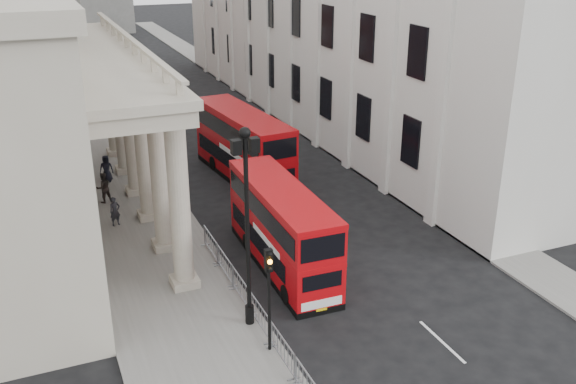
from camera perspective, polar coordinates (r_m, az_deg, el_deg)
The scene contains 14 objects.
ground at distance 24.09m, azimuth 1.31°, elevation -16.32°, with size 260.00×260.00×0.00m, color black.
sidewalk_west at distance 49.73m, azimuth -16.16°, elevation 3.78°, with size 6.00×140.00×0.12m, color slate.
sidewalk_east at distance 53.87m, azimuth 1.52°, elevation 6.05°, with size 3.00×140.00×0.12m, color slate.
kerb at distance 50.09m, azimuth -12.82°, elevation 4.26°, with size 0.20×140.00×0.14m, color slate.
lamp_post_south at distance 24.54m, azimuth -3.66°, elevation -2.14°, with size 1.05×0.44×8.32m.
lamp_post_mid at distance 39.20m, azimuth -11.47°, elevation 6.81°, with size 1.05×0.44×8.32m.
lamp_post_north at distance 54.61m, azimuth -15.02°, elevation 10.78°, with size 1.05×0.44×8.32m.
traffic_light at distance 23.70m, azimuth -1.70°, elevation -7.95°, with size 0.28×0.33×4.30m.
crowd_barriers at distance 25.24m, azimuth -1.51°, elevation -12.42°, with size 0.50×18.75×1.10m.
bus_near at distance 30.24m, azimuth -0.56°, elevation -3.07°, with size 2.44×9.38×4.03m.
bus_far at distance 41.33m, azimuth -4.01°, elevation 4.24°, with size 3.49×10.46×4.43m.
pedestrian_a at distance 35.95m, azimuth -15.13°, elevation -1.68°, with size 0.59×0.39×1.63m, color black.
pedestrian_b at distance 39.16m, azimuth -16.08°, elevation 0.37°, with size 0.89×0.69×1.83m, color black.
pedestrian_c at distance 42.45m, azimuth -15.85°, elevation 2.02°, with size 0.85×0.55×1.74m, color black.
Camera 1 is at (-7.76, -17.20, 14.98)m, focal length 40.00 mm.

